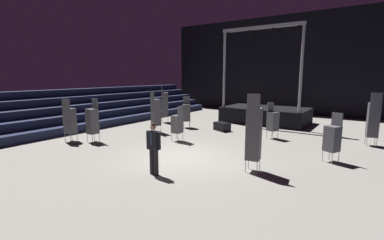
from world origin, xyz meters
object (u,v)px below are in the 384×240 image
(chair_stack_aisle_right, at_px, (332,138))
(chair_stack_mid_left, at_px, (70,120))
(chair_stack_front_right, at_px, (92,121))
(chair_stack_aisle_left, at_px, (165,104))
(man_with_tie, at_px, (154,146))
(chair_stack_mid_right, at_px, (373,120))
(chair_stack_rear_left, at_px, (156,112))
(equipment_road_case, at_px, (222,127))
(chair_stack_mid_centre, at_px, (187,112))
(chair_stack_rear_right, at_px, (254,133))
(chair_stack_front_left, at_px, (177,123))
(chair_stack_rear_centre, at_px, (273,121))
(stage_riser, at_px, (265,113))

(chair_stack_aisle_right, bearing_deg, chair_stack_mid_left, 46.05)
(chair_stack_front_right, height_order, chair_stack_aisle_left, chair_stack_aisle_left)
(man_with_tie, bearing_deg, chair_stack_mid_right, -122.54)
(chair_stack_rear_left, relative_size, equipment_road_case, 2.56)
(chair_stack_front_right, bearing_deg, chair_stack_aisle_right, -162.66)
(chair_stack_mid_right, distance_m, chair_stack_mid_centre, 9.43)
(chair_stack_mid_right, bearing_deg, chair_stack_rear_right, -128.43)
(chair_stack_mid_centre, distance_m, equipment_road_case, 2.36)
(chair_stack_front_right, bearing_deg, chair_stack_mid_right, -148.76)
(man_with_tie, xyz_separation_m, chair_stack_rear_right, (2.48, 2.05, 0.33))
(chair_stack_mid_left, bearing_deg, chair_stack_aisle_right, -3.02)
(chair_stack_front_left, relative_size, chair_stack_rear_centre, 0.95)
(chair_stack_mid_left, bearing_deg, chair_stack_aisle_left, 66.34)
(chair_stack_front_right, xyz_separation_m, chair_stack_rear_left, (1.01, 3.32, 0.13))
(chair_stack_rear_right, bearing_deg, chair_stack_mid_centre, 132.95)
(chair_stack_front_right, bearing_deg, stage_riser, -116.25)
(stage_riser, distance_m, chair_stack_rear_right, 9.86)
(chair_stack_rear_right, relative_size, chair_stack_aisle_right, 1.43)
(chair_stack_mid_right, bearing_deg, chair_stack_rear_left, -173.00)
(chair_stack_mid_right, xyz_separation_m, chair_stack_rear_left, (-9.92, -3.28, -0.04))
(chair_stack_mid_left, height_order, chair_stack_rear_centre, chair_stack_mid_left)
(stage_riser, xyz_separation_m, chair_stack_rear_centre, (1.90, -4.37, 0.28))
(chair_stack_mid_right, relative_size, chair_stack_rear_left, 1.04)
(chair_stack_mid_right, bearing_deg, chair_stack_front_left, -162.85)
(chair_stack_front_right, bearing_deg, chair_stack_mid_centre, -106.09)
(chair_stack_front_left, relative_size, equipment_road_case, 1.90)
(man_with_tie, height_order, chair_stack_aisle_left, chair_stack_aisle_left)
(equipment_road_case, bearing_deg, chair_stack_rear_centre, -6.18)
(stage_riser, height_order, equipment_road_case, stage_riser)
(chair_stack_front_right, bearing_deg, chair_stack_front_left, -142.90)
(chair_stack_rear_right, bearing_deg, man_with_tie, -148.77)
(chair_stack_mid_centre, relative_size, chair_stack_rear_right, 0.73)
(chair_stack_front_right, height_order, chair_stack_rear_right, chair_stack_rear_right)
(chair_stack_mid_left, xyz_separation_m, chair_stack_rear_left, (1.99, 3.86, 0.13))
(stage_riser, relative_size, chair_stack_mid_left, 2.96)
(chair_stack_front_right, relative_size, chair_stack_aisle_right, 1.14)
(man_with_tie, xyz_separation_m, chair_stack_front_left, (-2.12, 3.99, -0.09))
(chair_stack_rear_centre, bearing_deg, equipment_road_case, -71.44)
(man_with_tie, height_order, chair_stack_front_right, chair_stack_front_right)
(stage_riser, height_order, chair_stack_mid_right, stage_riser)
(chair_stack_front_right, bearing_deg, chair_stack_rear_left, -106.82)
(chair_stack_front_left, height_order, chair_stack_aisle_right, chair_stack_aisle_right)
(man_with_tie, distance_m, chair_stack_rear_left, 6.53)
(chair_stack_rear_centre, height_order, chair_stack_aisle_right, same)
(chair_stack_mid_left, bearing_deg, chair_stack_mid_right, 9.56)
(man_with_tie, height_order, chair_stack_rear_centre, chair_stack_rear_centre)
(stage_riser, xyz_separation_m, man_with_tie, (0.41, -11.46, 0.33))
(chair_stack_front_right, distance_m, chair_stack_rear_left, 3.47)
(chair_stack_aisle_left, bearing_deg, chair_stack_mid_left, -42.72)
(chair_stack_mid_centre, height_order, chair_stack_rear_right, chair_stack_rear_right)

